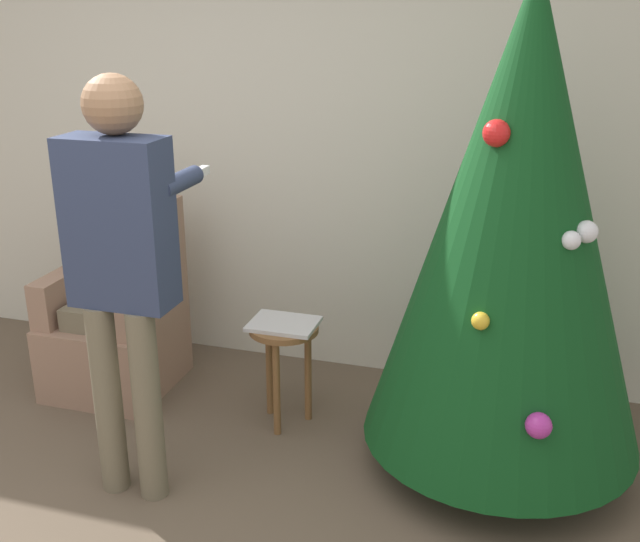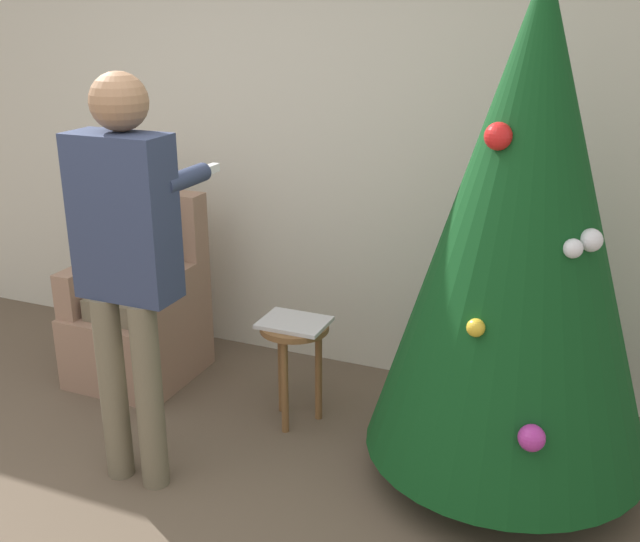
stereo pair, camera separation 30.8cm
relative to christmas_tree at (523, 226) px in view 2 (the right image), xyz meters
name	(u,v)px [view 2 (the right image)]	position (x,y,z in m)	size (l,w,h in m)	color
wall_back	(295,133)	(-1.39, 0.82, 0.17)	(8.00, 0.06, 2.70)	beige
christmas_tree	(523,226)	(0.00, 0.00, 0.00)	(1.23, 1.23, 2.21)	brown
armchair	(141,314)	(-2.09, 0.22, -0.82)	(0.62, 0.64, 1.04)	#93705B
person_seated	(133,264)	(-2.09, 0.19, -0.51)	(0.36, 0.46, 1.23)	#6B604C
person_standing	(126,248)	(-1.51, -0.61, -0.10)	(0.44, 0.57, 1.79)	#6B604C
side_stool	(295,345)	(-1.06, 0.07, -0.76)	(0.35, 0.35, 0.54)	brown
laptop	(294,323)	(-1.06, 0.07, -0.64)	(0.33, 0.25, 0.02)	silver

